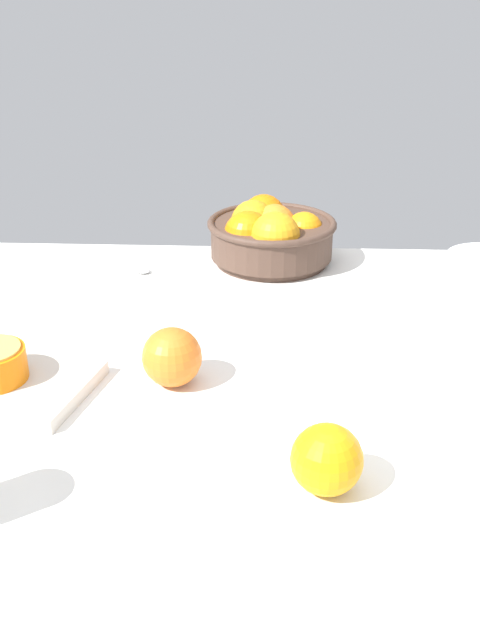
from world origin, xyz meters
TOP-DOWN VIEW (x-y plane):
  - ground_plane at (0.00, 0.00)cm, footprint 149.03×94.18cm
  - fruit_bowl at (4.46, 39.57)cm, footprint 22.75×22.75cm
  - juice_pitcher at (28.24, -8.44)cm, footprint 13.27×18.45cm
  - loose_orange_0 at (10.67, -23.21)cm, footprint 7.31×7.31cm
  - loose_orange_3 at (-7.33, -3.29)cm, footprint 7.55×7.55cm
  - spoon at (-21.18, 35.54)cm, footprint 15.53×10.34cm

SIDE VIEW (x-z plane):
  - ground_plane at x=0.00cm, z-range -3.00..0.00cm
  - spoon at x=-21.18cm, z-range -0.07..0.93cm
  - loose_orange_0 at x=10.67cm, z-range 0.00..7.31cm
  - loose_orange_3 at x=-7.33cm, z-range 0.00..7.55cm
  - fruit_bowl at x=4.46cm, z-range -0.31..10.69cm
  - juice_pitcher at x=28.24cm, z-range -2.51..17.85cm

